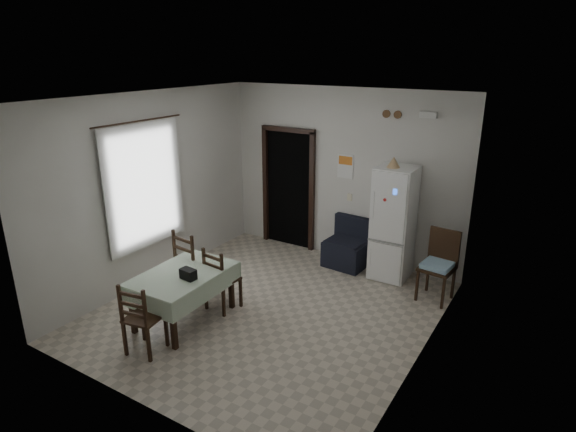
% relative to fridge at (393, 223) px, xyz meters
% --- Properties ---
extents(ground, '(4.50, 4.50, 0.00)m').
position_rel_fridge_xyz_m(ground, '(-1.04, -1.93, -0.90)').
color(ground, '#B8AB96').
rests_on(ground, ground).
extents(ceiling, '(4.20, 4.50, 0.02)m').
position_rel_fridge_xyz_m(ceiling, '(-1.04, -1.93, 2.00)').
color(ceiling, white).
rests_on(ceiling, ground).
extents(wall_back, '(4.20, 0.02, 2.90)m').
position_rel_fridge_xyz_m(wall_back, '(-1.04, 0.32, 0.55)').
color(wall_back, silver).
rests_on(wall_back, ground).
extents(wall_front, '(4.20, 0.02, 2.90)m').
position_rel_fridge_xyz_m(wall_front, '(-1.04, -4.18, 0.55)').
color(wall_front, silver).
rests_on(wall_front, ground).
extents(wall_left, '(0.02, 4.50, 2.90)m').
position_rel_fridge_xyz_m(wall_left, '(-3.14, -1.93, 0.55)').
color(wall_left, silver).
rests_on(wall_left, ground).
extents(wall_right, '(0.02, 4.50, 2.90)m').
position_rel_fridge_xyz_m(wall_right, '(1.06, -1.93, 0.55)').
color(wall_right, silver).
rests_on(wall_right, ground).
extents(doorway, '(1.06, 0.52, 2.22)m').
position_rel_fridge_xyz_m(doorway, '(-2.09, 0.52, 0.16)').
color(doorway, black).
rests_on(doorway, ground).
extents(window_recess, '(0.10, 1.20, 1.60)m').
position_rel_fridge_xyz_m(window_recess, '(-3.19, -2.13, 0.65)').
color(window_recess, silver).
rests_on(window_recess, ground).
extents(curtain, '(0.02, 1.45, 1.85)m').
position_rel_fridge_xyz_m(curtain, '(-3.08, -2.13, 0.65)').
color(curtain, beige).
rests_on(curtain, ground).
extents(curtain_rod, '(0.02, 1.60, 0.02)m').
position_rel_fridge_xyz_m(curtain_rod, '(-3.07, -2.13, 1.60)').
color(curtain_rod, black).
rests_on(curtain_rod, ground).
extents(calendar, '(0.28, 0.02, 0.40)m').
position_rel_fridge_xyz_m(calendar, '(-0.99, 0.31, 0.72)').
color(calendar, white).
rests_on(calendar, ground).
extents(calendar_image, '(0.24, 0.01, 0.14)m').
position_rel_fridge_xyz_m(calendar_image, '(-0.99, 0.30, 0.82)').
color(calendar_image, orange).
rests_on(calendar_image, ground).
extents(light_switch, '(0.08, 0.02, 0.12)m').
position_rel_fridge_xyz_m(light_switch, '(-0.89, 0.31, 0.20)').
color(light_switch, beige).
rests_on(light_switch, ground).
extents(vent_left, '(0.12, 0.03, 0.12)m').
position_rel_fridge_xyz_m(vent_left, '(-0.34, 0.30, 1.62)').
color(vent_left, brown).
rests_on(vent_left, ground).
extents(vent_right, '(0.12, 0.03, 0.12)m').
position_rel_fridge_xyz_m(vent_right, '(-0.16, 0.30, 1.62)').
color(vent_right, brown).
rests_on(vent_right, ground).
extents(emergency_light, '(0.25, 0.07, 0.09)m').
position_rel_fridge_xyz_m(emergency_light, '(0.31, 0.28, 1.65)').
color(emergency_light, white).
rests_on(emergency_light, ground).
extents(fridge, '(0.59, 0.59, 1.79)m').
position_rel_fridge_xyz_m(fridge, '(0.00, 0.00, 0.00)').
color(fridge, white).
rests_on(fridge, ground).
extents(tan_cone, '(0.21, 0.21, 0.16)m').
position_rel_fridge_xyz_m(tan_cone, '(-0.04, -0.06, 0.98)').
color(tan_cone, tan).
rests_on(tan_cone, fridge).
extents(navy_seat, '(0.71, 0.69, 0.80)m').
position_rel_fridge_xyz_m(navy_seat, '(-0.77, 0.00, -0.49)').
color(navy_seat, black).
rests_on(navy_seat, ground).
extents(corner_chair, '(0.50, 0.50, 1.04)m').
position_rel_fridge_xyz_m(corner_chair, '(0.82, -0.40, -0.38)').
color(corner_chair, black).
rests_on(corner_chair, ground).
extents(dining_table, '(0.91, 1.36, 0.69)m').
position_rel_fridge_xyz_m(dining_table, '(-1.87, -2.72, -0.55)').
color(dining_table, '#A9BDA2').
rests_on(dining_table, ground).
extents(black_bag, '(0.22, 0.14, 0.13)m').
position_rel_fridge_xyz_m(black_bag, '(-1.68, -2.81, -0.13)').
color(black_bag, black).
rests_on(black_bag, dining_table).
extents(dining_chair_far_left, '(0.50, 0.50, 1.06)m').
position_rel_fridge_xyz_m(dining_chair_far_left, '(-2.19, -2.13, -0.37)').
color(dining_chair_far_left, black).
rests_on(dining_chair_far_left, ground).
extents(dining_chair_far_right, '(0.43, 0.43, 0.92)m').
position_rel_fridge_xyz_m(dining_chair_far_right, '(-1.63, -2.20, -0.43)').
color(dining_chair_far_right, black).
rests_on(dining_chair_far_right, ground).
extents(dining_chair_near_head, '(0.46, 0.46, 0.93)m').
position_rel_fridge_xyz_m(dining_chair_near_head, '(-1.78, -3.49, -0.43)').
color(dining_chair_near_head, black).
rests_on(dining_chair_near_head, ground).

